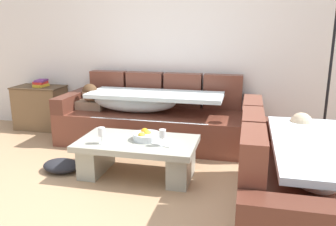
% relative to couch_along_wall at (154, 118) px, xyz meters
% --- Properties ---
extents(ground_plane, '(14.00, 14.00, 0.00)m').
position_rel_couch_along_wall_xyz_m(ground_plane, '(0.13, -1.63, -0.33)').
color(ground_plane, tan).
extents(back_wall, '(9.00, 0.10, 2.70)m').
position_rel_couch_along_wall_xyz_m(back_wall, '(0.13, 0.52, 1.02)').
color(back_wall, white).
rests_on(back_wall, ground_plane).
extents(couch_along_wall, '(2.53, 0.92, 0.88)m').
position_rel_couch_along_wall_xyz_m(couch_along_wall, '(0.00, 0.00, 0.00)').
color(couch_along_wall, brown).
rests_on(couch_along_wall, ground_plane).
extents(couch_near_window, '(0.92, 1.86, 0.88)m').
position_rel_couch_along_wall_xyz_m(couch_near_window, '(1.59, -1.65, 0.01)').
color(couch_near_window, brown).
rests_on(couch_near_window, ground_plane).
extents(coffee_table, '(1.20, 0.68, 0.38)m').
position_rel_couch_along_wall_xyz_m(coffee_table, '(0.12, -1.06, -0.09)').
color(coffee_table, '#A0A394').
rests_on(coffee_table, ground_plane).
extents(fruit_bowl, '(0.28, 0.28, 0.10)m').
position_rel_couch_along_wall_xyz_m(fruit_bowl, '(0.20, -1.02, 0.09)').
color(fruit_bowl, silver).
rests_on(fruit_bowl, coffee_table).
extents(wine_glass_near_left, '(0.07, 0.07, 0.17)m').
position_rel_couch_along_wall_xyz_m(wine_glass_near_left, '(-0.20, -1.23, 0.17)').
color(wine_glass_near_left, silver).
rests_on(wine_glass_near_left, coffee_table).
extents(wine_glass_near_right, '(0.07, 0.07, 0.17)m').
position_rel_couch_along_wall_xyz_m(wine_glass_near_right, '(0.41, -1.16, 0.17)').
color(wine_glass_near_right, silver).
rests_on(wine_glass_near_right, coffee_table).
extents(open_magazine, '(0.34, 0.30, 0.01)m').
position_rel_couch_along_wall_xyz_m(open_magazine, '(0.39, -1.07, 0.06)').
color(open_magazine, white).
rests_on(open_magazine, coffee_table).
extents(side_cabinet, '(0.72, 0.44, 0.64)m').
position_rel_couch_along_wall_xyz_m(side_cabinet, '(-1.82, 0.22, -0.01)').
color(side_cabinet, brown).
rests_on(side_cabinet, ground_plane).
extents(book_stack_on_cabinet, '(0.17, 0.24, 0.10)m').
position_rel_couch_along_wall_xyz_m(book_stack_on_cabinet, '(-1.78, 0.23, 0.36)').
color(book_stack_on_cabinet, gold).
rests_on(book_stack_on_cabinet, side_cabinet).
extents(floor_lamp, '(0.33, 0.31, 1.95)m').
position_rel_couch_along_wall_xyz_m(floor_lamp, '(2.04, 0.00, 0.79)').
color(floor_lamp, black).
rests_on(floor_lamp, ground_plane).
extents(crumpled_garment, '(0.44, 0.38, 0.12)m').
position_rel_couch_along_wall_xyz_m(crumpled_garment, '(-0.72, -1.15, -0.27)').
color(crumpled_garment, '#232328').
rests_on(crumpled_garment, ground_plane).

